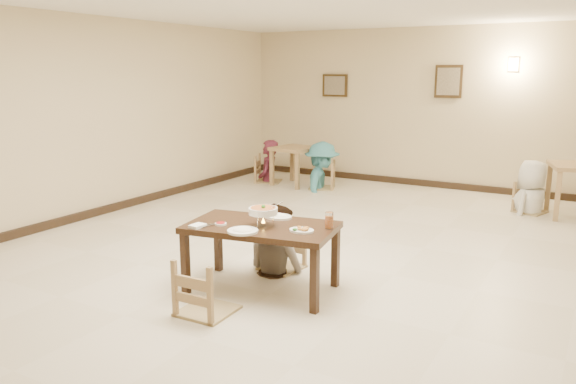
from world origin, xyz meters
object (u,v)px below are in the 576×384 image
Objects in this scene: bg_chair_rl at (532,184)px; main_diner at (277,204)px; bg_chair_ll at (268,157)px; bg_diner_a at (268,140)px; bg_diner_b at (322,142)px; main_table at (261,232)px; bg_diner_c at (534,160)px; chair_far at (282,230)px; chair_near at (206,261)px; drink_glass at (329,221)px; curry_warmer at (263,211)px; bg_table_left at (295,154)px; bg_chair_lr at (322,163)px.

main_diner is at bearing 172.83° from bg_chair_rl.
bg_chair_ll is 0.34m from bg_diner_a.
bg_chair_ll is 0.58× the size of bg_diner_b.
bg_diner_a is 1.22m from bg_diner_b.
main_table is 0.89× the size of bg_diner_b.
bg_diner_b is 1.07× the size of bg_diner_c.
bg_chair_ll is 1.13× the size of bg_chair_rl.
chair_far is 0.90× the size of chair_near.
bg_diner_b is at bearing 68.72° from bg_diner_a.
curry_warmer is at bearing -157.99° from drink_glass.
bg_chair_ll reaches higher than bg_chair_rl.
bg_diner_b reaches higher than main_diner.
main_table is 0.24m from curry_warmer.
bg_diner_c is (2.11, 4.27, 0.07)m from main_diner.
bg_chair_lr is (0.61, -0.03, -0.12)m from bg_table_left.
bg_diner_a is (0.00, 0.00, 0.34)m from bg_chair_ll.
bg_table_left is 0.67m from bg_diner_b.
bg_diner_a is at bearing 71.54° from bg_diner_b.
bg_diner_b is at bearing 100.20° from main_table.
curry_warmer is 0.37× the size of bg_table_left.
main_table is 5.21m from bg_diner_c.
bg_chair_rl is (3.68, -0.01, -0.04)m from bg_chair_lr.
main_table is 5.21m from bg_chair_rl.
main_diner is at bearing -63.06° from bg_table_left.
bg_table_left is 0.65m from bg_diner_a.
curry_warmer is at bearing -176.65° from bg_diner_b.
main_diner is 1.78× the size of bg_table_left.
bg_chair_lr is at bearing -75.75° from chair_near.
chair_far is 4.68m from bg_chair_rl.
chair_near reaches higher than chair_far.
bg_chair_ll reaches higher than curry_warmer.
bg_chair_ll is (-2.96, 4.87, -0.10)m from main_table.
bg_chair_ll is at bearing -70.49° from bg_diner_c.
bg_diner_c is at bearing -160.91° from bg_chair_rl.
main_diner reaches higher than main_table.
drink_glass is at bearing -176.60° from bg_chair_rl.
bg_diner_b reaches higher than chair_near.
bg_diner_c is (1.95, 4.83, 0.22)m from main_table.
bg_chair_ll is at bearing -37.46° from main_diner.
bg_diner_b is at bearing 117.31° from drink_glass.
chair_far is 1.36m from chair_near.
bg_table_left is 0.84× the size of bg_chair_ll.
bg_chair_ll is 0.62× the size of bg_diner_c.
main_table is 0.67m from chair_far.
bg_chair_rl is at bearing -106.87° from bg_diner_b.
chair_near is at bearing 7.17° from bg_diner_a.
chair_far is 2.83× the size of curry_warmer.
main_diner is at bearing -90.98° from chair_near.
main_table is 1.04× the size of main_diner.
main_table is at bearing -70.42° from chair_far.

